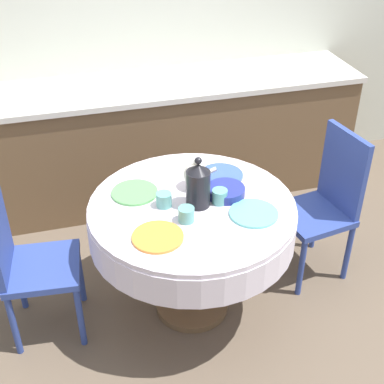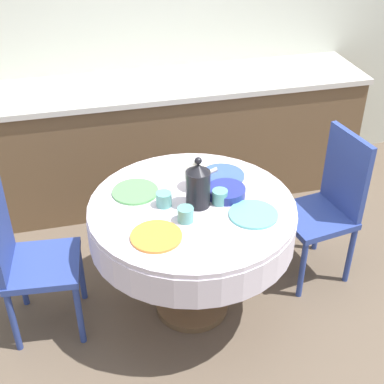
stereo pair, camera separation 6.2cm
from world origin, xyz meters
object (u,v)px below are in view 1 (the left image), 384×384
Objects in this scene: coffee_carafe at (198,185)px; teapot at (196,175)px; chair_right at (24,256)px; chair_left at (326,200)px.

coffee_carafe reaches higher than teapot.
coffee_carafe is 0.18m from teapot.
teapot is at bearing 77.65° from coffee_carafe.
chair_right is 5.07× the size of teapot.
teapot is (0.98, 0.07, 0.31)m from chair_right.
coffee_carafe is at bearing -102.35° from teapot.
coffee_carafe is at bearing 89.53° from chair_right.
chair_right is (-1.81, -0.06, 0.00)m from chair_left.
chair_left is 0.95m from coffee_carafe.
chair_left is 5.07× the size of teapot.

